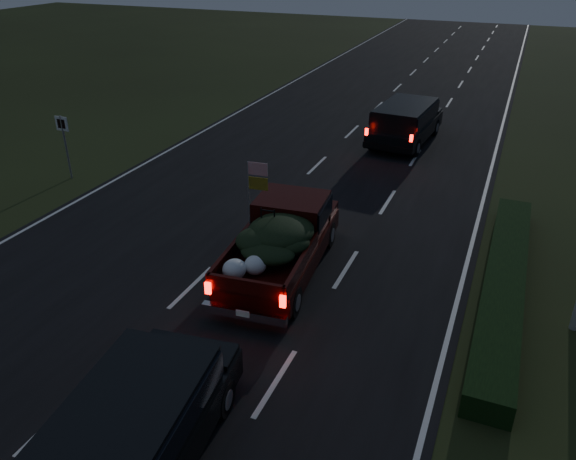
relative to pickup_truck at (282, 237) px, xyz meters
The scene contains 7 objects.
ground 2.82m from the pickup_truck, 137.49° to the right, with size 120.00×120.00×0.00m, color black.
road_asphalt 2.82m from the pickup_truck, 137.49° to the right, with size 14.00×120.00×0.02m, color black.
hedge_row 6.05m from the pickup_truck, 11.87° to the left, with size 1.00×10.00×0.60m, color black.
route_sign 10.93m from the pickup_truck, 162.76° to the left, with size 0.55×0.08×2.50m.
pickup_truck is the anchor object (origin of this frame).
lead_suv 12.54m from the pickup_truck, 86.52° to the left, with size 2.57×5.36×1.50m.
rear_suv 7.27m from the pickup_truck, 87.10° to the right, with size 2.69×5.13×1.41m.
Camera 1 is at (7.33, -10.78, 8.36)m, focal length 35.00 mm.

